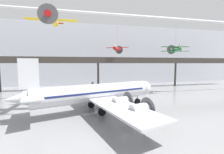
# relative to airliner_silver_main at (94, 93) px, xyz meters

# --- Properties ---
(ground_plane) EXTENTS (260.00, 260.00, 0.00)m
(ground_plane) POSITION_rel_airliner_silver_main_xyz_m (3.90, -4.37, -3.37)
(ground_plane) COLOR gray
(hangar_back_wall) EXTENTS (140.00, 3.00, 24.42)m
(hangar_back_wall) POSITION_rel_airliner_silver_main_xyz_m (3.90, 36.22, 8.84)
(hangar_back_wall) COLOR silver
(hangar_back_wall) RESTS_ON ground
(mezzanine_walkway) EXTENTS (110.00, 3.20, 10.76)m
(mezzanine_walkway) POSITION_rel_airliner_silver_main_xyz_m (3.90, 24.33, 5.70)
(mezzanine_walkway) COLOR #38332D
(mezzanine_walkway) RESTS_ON ground
(ceiling_truss_beam) EXTENTS (120.00, 0.60, 0.60)m
(ceiling_truss_beam) POSITION_rel_airliner_silver_main_xyz_m (3.90, 10.80, 17.34)
(ceiling_truss_beam) COLOR silver
(airliner_silver_main) EXTENTS (25.61, 29.73, 9.39)m
(airliner_silver_main) POSITION_rel_airliner_silver_main_xyz_m (0.00, 0.00, 0.00)
(airliner_silver_main) COLOR silver
(airliner_silver_main) RESTS_ON ground
(suspended_plane_green_biplane) EXTENTS (7.96, 6.60, 8.74)m
(suspended_plane_green_biplane) POSITION_rel_airliner_silver_main_xyz_m (25.12, 13.10, 9.38)
(suspended_plane_green_biplane) COLOR #1E6B33
(suspended_plane_red_highwing) EXTENTS (7.14, 6.41, 8.39)m
(suspended_plane_red_highwing) POSITION_rel_airliner_silver_main_xyz_m (9.61, 21.47, 10.07)
(suspended_plane_red_highwing) COLOR red
(suspended_plane_yellow_lowwing) EXTENTS (8.66, 7.08, 5.72)m
(suspended_plane_yellow_lowwing) POSITION_rel_airliner_silver_main_xyz_m (-6.95, 2.09, 13.08)
(suspended_plane_yellow_lowwing) COLOR yellow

